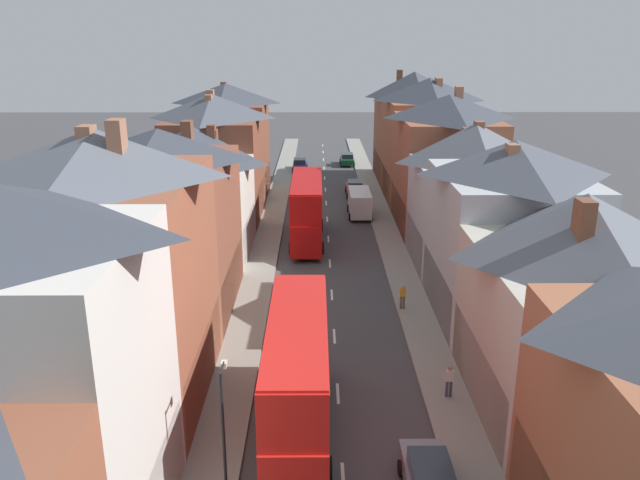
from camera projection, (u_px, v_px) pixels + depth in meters
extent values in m
cube|color=gray|center=(270.00, 231.00, 54.42)|extent=(2.20, 104.00, 0.14)
cube|color=gray|center=(386.00, 231.00, 54.48)|extent=(2.20, 104.00, 0.14)
cube|color=silver|center=(343.00, 478.00, 24.04)|extent=(0.14, 1.80, 0.01)
cube|color=silver|center=(338.00, 393.00, 29.75)|extent=(0.14, 1.80, 0.01)
cube|color=silver|center=(334.00, 336.00, 35.46)|extent=(0.14, 1.80, 0.01)
cube|color=silver|center=(332.00, 295.00, 41.16)|extent=(0.14, 1.80, 0.01)
cube|color=silver|center=(330.00, 263.00, 46.87)|extent=(0.14, 1.80, 0.01)
cube|color=silver|center=(328.00, 239.00, 52.57)|extent=(0.14, 1.80, 0.01)
cube|color=silver|center=(327.00, 219.00, 58.28)|extent=(0.14, 1.80, 0.01)
cube|color=silver|center=(326.00, 203.00, 63.98)|extent=(0.14, 1.80, 0.01)
cube|color=silver|center=(325.00, 189.00, 69.69)|extent=(0.14, 1.80, 0.01)
cube|color=silver|center=(325.00, 178.00, 75.40)|extent=(0.14, 1.80, 0.01)
cube|color=silver|center=(324.00, 168.00, 81.10)|extent=(0.14, 1.80, 0.01)
cube|color=silver|center=(324.00, 160.00, 86.81)|extent=(0.14, 1.80, 0.01)
cube|color=silver|center=(323.00, 152.00, 92.51)|extent=(0.14, 1.80, 0.01)
cube|color=silver|center=(323.00, 145.00, 98.22)|extent=(0.14, 1.80, 0.01)
cube|color=silver|center=(21.00, 404.00, 19.31)|extent=(8.00, 7.99, 10.71)
cube|color=#935138|center=(112.00, 293.00, 27.91)|extent=(8.00, 10.06, 10.61)
cube|color=black|center=(204.00, 366.00, 29.07)|extent=(0.12, 9.25, 3.20)
pyramid|color=#565B66|center=(96.00, 153.00, 25.95)|extent=(8.00, 10.06, 2.02)
cube|color=#99664C|center=(87.00, 140.00, 25.51)|extent=(0.60, 0.90, 1.16)
cube|color=#99664C|center=(117.00, 138.00, 24.95)|extent=(0.60, 0.90, 1.48)
cube|color=brown|center=(165.00, 236.00, 37.88)|extent=(8.00, 10.53, 9.39)
cube|color=maroon|center=(232.00, 283.00, 38.86)|extent=(0.12, 9.69, 3.20)
pyramid|color=#383D47|center=(158.00, 144.00, 36.15)|extent=(8.00, 10.53, 1.81)
cube|color=brown|center=(187.00, 131.00, 36.95)|extent=(0.60, 0.90, 1.21)
cube|color=beige|center=(197.00, 211.00, 47.89)|extent=(8.00, 9.76, 7.03)
cube|color=olive|center=(249.00, 234.00, 48.51)|extent=(0.12, 8.98, 3.20)
pyramid|color=#383D47|center=(193.00, 146.00, 46.35)|extent=(8.00, 9.76, 2.97)
cube|color=brown|center=(212.00, 135.00, 46.34)|extent=(0.60, 0.90, 1.53)
cube|color=brown|center=(213.00, 137.00, 46.63)|extent=(0.60, 0.90, 1.13)
cube|color=brown|center=(215.00, 170.00, 56.69)|extent=(8.00, 9.50, 9.37)
cube|color=navy|center=(260.00, 203.00, 57.66)|extent=(0.12, 8.74, 3.20)
pyramid|color=#474C56|center=(212.00, 106.00, 54.91)|extent=(8.00, 9.50, 2.12)
cube|color=#99664C|center=(211.00, 97.00, 56.09)|extent=(0.60, 0.90, 1.29)
cube|color=#99664C|center=(209.00, 101.00, 53.89)|extent=(0.60, 0.90, 1.05)
cube|color=brown|center=(228.00, 151.00, 65.10)|extent=(8.00, 8.34, 9.79)
cube|color=navy|center=(267.00, 182.00, 66.15)|extent=(0.12, 7.68, 3.20)
pyramid|color=#383D47|center=(226.00, 93.00, 63.28)|extent=(8.00, 8.34, 2.00)
cube|color=brown|center=(224.00, 87.00, 64.61)|extent=(0.60, 0.90, 1.03)
cube|color=#BCB7A8|center=(569.00, 335.00, 27.61)|extent=(8.00, 10.18, 7.23)
cube|color=olive|center=(477.00, 376.00, 28.21)|extent=(0.12, 9.36, 3.20)
pyramid|color=#565B66|center=(584.00, 227.00, 26.05)|extent=(8.00, 10.18, 2.85)
cube|color=brown|center=(584.00, 220.00, 24.14)|extent=(0.60, 0.90, 1.59)
cube|color=#ADB2B7|center=(506.00, 247.00, 36.82)|extent=(8.00, 9.70, 8.76)
cube|color=olive|center=(437.00, 291.00, 37.66)|extent=(0.12, 8.93, 3.20)
pyramid|color=#474C56|center=(515.00, 157.00, 35.16)|extent=(8.00, 9.70, 1.98)
cube|color=#99664C|center=(512.00, 152.00, 34.11)|extent=(0.60, 0.90, 0.91)
cube|color=#ADB2B7|center=(469.00, 215.00, 45.56)|extent=(8.00, 8.31, 7.65)
cube|color=maroon|center=(414.00, 244.00, 46.23)|extent=(0.12, 7.65, 3.20)
pyramid|color=#565B66|center=(475.00, 143.00, 43.94)|extent=(8.00, 8.31, 2.85)
cube|color=brown|center=(467.00, 134.00, 45.12)|extent=(0.60, 0.90, 0.91)
cube|color=brown|center=(479.00, 132.00, 43.88)|extent=(0.60, 0.90, 1.51)
cube|color=#935138|center=(445.00, 174.00, 54.33)|extent=(8.00, 10.80, 9.68)
cube|color=#1E5133|center=(398.00, 210.00, 55.31)|extent=(0.12, 9.94, 3.20)
pyramid|color=#383D47|center=(449.00, 106.00, 52.53)|extent=(8.00, 10.80, 1.96)
cube|color=#99664C|center=(459.00, 96.00, 52.89)|extent=(0.60, 0.90, 1.58)
cube|color=#935138|center=(426.00, 152.00, 63.48)|extent=(8.00, 8.60, 10.19)
cube|color=olive|center=(386.00, 185.00, 64.54)|extent=(0.12, 7.91, 3.20)
pyramid|color=#383D47|center=(429.00, 89.00, 61.56)|extent=(8.00, 8.60, 2.25)
cube|color=#99664C|center=(439.00, 84.00, 60.70)|extent=(0.60, 0.90, 1.11)
cube|color=#99664C|center=(438.00, 83.00, 63.25)|extent=(0.60, 0.90, 1.03)
cube|color=#935138|center=(412.00, 139.00, 72.90)|extent=(8.00, 11.04, 9.69)
cube|color=#1E5133|center=(378.00, 167.00, 73.88)|extent=(0.12, 10.16, 3.20)
pyramid|color=#383D47|center=(414.00, 84.00, 70.96)|extent=(8.00, 11.04, 2.85)
cube|color=brown|center=(399.00, 77.00, 71.93)|extent=(0.60, 0.90, 1.55)
cube|color=#B70F0F|center=(307.00, 223.00, 51.32)|extent=(2.44, 10.80, 2.50)
cube|color=#B70F0F|center=(307.00, 195.00, 50.58)|extent=(2.44, 10.58, 2.30)
cube|color=#B70F0F|center=(307.00, 180.00, 50.21)|extent=(2.39, 10.37, 0.10)
cube|color=#28333D|center=(308.00, 204.00, 56.35)|extent=(2.20, 0.10, 1.20)
cube|color=#28333D|center=(307.00, 179.00, 55.64)|extent=(2.20, 0.10, 1.10)
cube|color=#28333D|center=(292.00, 220.00, 51.24)|extent=(0.06, 9.18, 0.90)
cube|color=#28333D|center=(292.00, 193.00, 50.54)|extent=(0.06, 9.18, 0.90)
cube|color=yellow|center=(307.00, 170.00, 55.39)|extent=(1.34, 0.08, 0.32)
cylinder|color=black|center=(294.00, 225.00, 54.85)|extent=(0.30, 1.00, 1.00)
cylinder|color=black|center=(321.00, 225.00, 54.87)|extent=(0.30, 1.00, 1.00)
cylinder|color=black|center=(291.00, 248.00, 48.85)|extent=(0.30, 1.00, 1.00)
cylinder|color=black|center=(322.00, 248.00, 48.86)|extent=(0.30, 1.00, 1.00)
cube|color=red|center=(298.00, 400.00, 26.22)|extent=(2.44, 10.80, 2.50)
cube|color=red|center=(297.00, 349.00, 25.47)|extent=(2.44, 10.58, 2.30)
cube|color=red|center=(297.00, 322.00, 25.10)|extent=(2.39, 10.37, 0.10)
cube|color=#28333D|center=(301.00, 338.00, 31.24)|extent=(2.20, 0.10, 1.20)
cube|color=#28333D|center=(300.00, 295.00, 30.53)|extent=(2.20, 0.10, 1.10)
cube|color=#28333D|center=(270.00, 395.00, 26.13)|extent=(0.06, 9.18, 0.90)
cube|color=#28333D|center=(268.00, 347.00, 25.44)|extent=(0.06, 9.18, 0.90)
cube|color=yellow|center=(300.00, 280.00, 30.28)|extent=(1.34, 0.08, 0.32)
cylinder|color=black|center=(275.00, 382.00, 29.75)|extent=(0.30, 1.00, 1.00)
cylinder|color=black|center=(326.00, 382.00, 29.76)|extent=(0.30, 1.00, 1.00)
cylinder|color=black|center=(264.00, 470.00, 23.74)|extent=(0.30, 1.00, 1.00)
cylinder|color=black|center=(328.00, 470.00, 23.75)|extent=(0.30, 1.00, 1.00)
cube|color=#28333D|center=(431.00, 471.00, 22.39)|extent=(1.46, 2.08, 0.60)
cylinder|color=black|center=(401.00, 468.00, 24.13)|extent=(0.20, 0.62, 0.62)
cylinder|color=black|center=(445.00, 468.00, 24.14)|extent=(0.20, 0.62, 0.62)
cube|color=maroon|center=(355.00, 189.00, 66.92)|extent=(1.70, 4.48, 0.72)
cube|color=#28333D|center=(355.00, 184.00, 66.50)|extent=(1.46, 2.24, 0.60)
cylinder|color=black|center=(346.00, 190.00, 68.35)|extent=(0.20, 0.62, 0.62)
cylinder|color=black|center=(361.00, 190.00, 68.36)|extent=(0.20, 0.62, 0.62)
cylinder|color=black|center=(347.00, 196.00, 65.71)|extent=(0.20, 0.62, 0.62)
cylinder|color=black|center=(363.00, 196.00, 65.71)|extent=(0.20, 0.62, 0.62)
cube|color=navy|center=(300.00, 166.00, 79.15)|extent=(1.70, 4.43, 0.73)
cube|color=#28333D|center=(300.00, 161.00, 78.74)|extent=(1.46, 2.21, 0.60)
cylinder|color=black|center=(294.00, 167.00, 80.57)|extent=(0.20, 0.62, 0.62)
cylinder|color=black|center=(307.00, 166.00, 80.58)|extent=(0.20, 0.62, 0.62)
cylinder|color=black|center=(293.00, 171.00, 77.96)|extent=(0.20, 0.62, 0.62)
cylinder|color=black|center=(306.00, 171.00, 77.97)|extent=(0.20, 0.62, 0.62)
cube|color=#144728|center=(347.00, 160.00, 82.94)|extent=(1.70, 4.22, 0.69)
cube|color=#28333D|center=(347.00, 156.00, 82.54)|extent=(1.46, 2.11, 0.60)
cylinder|color=black|center=(340.00, 161.00, 84.28)|extent=(0.20, 0.62, 0.62)
cylinder|color=black|center=(353.00, 161.00, 84.29)|extent=(0.20, 0.62, 0.62)
cylinder|color=black|center=(341.00, 165.00, 81.80)|extent=(0.20, 0.62, 0.62)
cylinder|color=black|center=(354.00, 165.00, 81.81)|extent=(0.20, 0.62, 0.62)
cube|color=white|center=(360.00, 202.00, 58.95)|extent=(1.96, 5.20, 2.10)
cube|color=#28333D|center=(358.00, 193.00, 61.29)|extent=(1.76, 0.10, 0.90)
cylinder|color=black|center=(348.00, 208.00, 60.74)|extent=(0.24, 0.72, 0.72)
cylinder|color=black|center=(368.00, 208.00, 60.75)|extent=(0.24, 0.72, 0.72)
cylinder|color=black|center=(350.00, 217.00, 57.77)|extent=(0.24, 0.72, 0.72)
cylinder|color=black|center=(371.00, 217.00, 57.78)|extent=(0.24, 0.72, 0.72)
cylinder|color=#3D4256|center=(447.00, 388.00, 29.13)|extent=(0.14, 0.14, 0.84)
cylinder|color=#3D4256|center=(451.00, 388.00, 29.13)|extent=(0.14, 0.14, 0.84)
cube|color=silver|center=(450.00, 375.00, 28.92)|extent=(0.36, 0.22, 0.54)
sphere|color=#9E7051|center=(450.00, 368.00, 28.80)|extent=(0.22, 0.22, 0.22)
cylinder|color=brown|center=(401.00, 302.00, 38.63)|extent=(0.14, 0.14, 0.84)
cylinder|color=brown|center=(404.00, 302.00, 38.63)|extent=(0.14, 0.14, 0.84)
cube|color=gold|center=(403.00, 292.00, 38.42)|extent=(0.36, 0.22, 0.54)
sphere|color=tan|center=(403.00, 286.00, 38.30)|extent=(0.22, 0.22, 0.22)
cylinder|color=black|center=(224.00, 443.00, 21.69)|extent=(0.12, 0.12, 5.50)
cylinder|color=black|center=(222.00, 369.00, 21.29)|extent=(0.08, 0.90, 0.08)
cube|color=beige|center=(224.00, 364.00, 21.75)|extent=(0.20, 0.32, 0.20)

